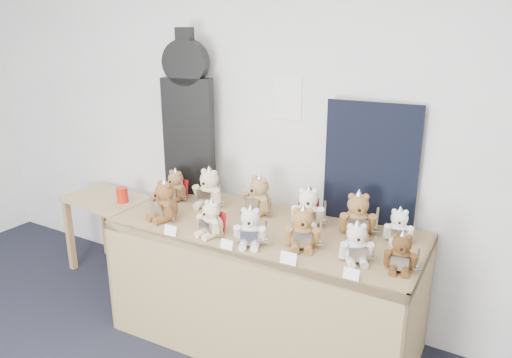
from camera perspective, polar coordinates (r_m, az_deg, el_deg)
The scene contains 22 objects.
room_shell at distance 3.44m, azimuth 3.62°, elevation 9.21°, with size 6.00×6.00×6.00m.
display_table at distance 3.21m, azimuth 0.38°, elevation -8.85°, with size 2.02×0.91×0.83m.
side_table at distance 4.33m, azimuth -16.12°, elevation -3.70°, with size 0.85×0.53×0.68m.
guitar_case at distance 3.70m, azimuth -7.78°, elevation 7.21°, with size 0.38×0.20×1.21m.
navy_board at distance 3.21m, azimuth 12.96°, elevation 1.64°, with size 0.59×0.02×0.79m, color black.
red_cup at distance 4.16m, azimuth -15.05°, elevation -1.76°, with size 0.09×0.09×0.12m, color red.
teddy_front_far_left at distance 3.32m, azimuth -10.43°, elevation -2.62°, with size 0.24×0.22×0.30m.
teddy_front_left at distance 3.05m, azimuth -5.13°, elevation -4.67°, with size 0.21×0.19×0.25m.
teddy_front_centre at distance 2.91m, azimuth -0.65°, elevation -5.65°, with size 0.22×0.21×0.27m.
teddy_front_right at distance 2.89m, azimuth 5.36°, elevation -5.80°, with size 0.23×0.22×0.28m.
teddy_front_far_right at distance 2.78m, azimuth 11.39°, elevation -7.34°, with size 0.21×0.21×0.26m.
teddy_front_end at distance 2.74m, azimuth 16.24°, elevation -8.22°, with size 0.20×0.17×0.24m.
teddy_back_left at distance 3.51m, azimuth -5.39°, elevation -1.19°, with size 0.25×0.20×0.31m.
teddy_back_centre_left at distance 3.36m, azimuth 0.29°, elevation -2.08°, with size 0.25×0.22×0.30m.
teddy_back_centre_right at distance 3.19m, azimuth 5.97°, elevation -3.42°, with size 0.24×0.23×0.29m.
teddy_back_right at distance 3.10m, azimuth 11.54°, elevation -4.18°, with size 0.25×0.24×0.31m.
teddy_back_end at distance 3.07m, azimuth 16.00°, elevation -5.32°, with size 0.20×0.18×0.24m.
teddy_back_far_left at distance 3.66m, azimuth -9.17°, elevation -0.87°, with size 0.21×0.17×0.26m.
entry_card_a at distance 3.10m, azimuth -9.76°, elevation -5.82°, with size 0.09×0.00×0.06m, color white.
entry_card_b at distance 2.89m, azimuth -3.37°, elevation -7.48°, with size 0.08×0.00×0.06m, color white.
entry_card_c at distance 2.72m, azimuth 3.72°, elevation -9.03°, with size 0.09×0.00×0.07m, color white.
entry_card_d at distance 2.62m, azimuth 10.83°, elevation -10.62°, with size 0.08×0.00×0.06m, color white.
Camera 1 is at (1.65, -0.53, 2.10)m, focal length 35.00 mm.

